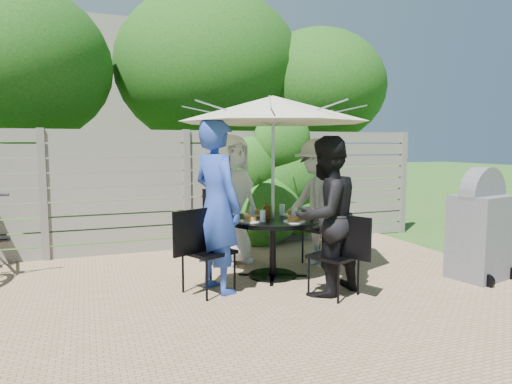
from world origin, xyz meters
name	(u,v)px	position (x,y,z in m)	size (l,w,h in m)	color
backyard_envelope	(138,111)	(0.09, 10.29, 2.61)	(60.00, 60.00, 5.00)	#32581B
patio_table	(273,236)	(0.66, 1.17, 0.51)	(1.44, 1.44, 0.73)	black
umbrella	(273,109)	(0.66, 1.17, 2.04)	(2.92, 2.92, 2.20)	silver
chair_back	(225,241)	(0.32, 2.08, 0.30)	(0.63, 0.76, 0.99)	black
person_back	(231,200)	(0.37, 1.95, 0.88)	(0.86, 0.56, 1.76)	white
chair_left	(208,269)	(-0.24, 0.83, 0.29)	(0.73, 0.61, 0.96)	black
person_left	(217,206)	(-0.11, 0.88, 0.95)	(0.70, 0.46, 1.91)	#243F9F
chair_front	(335,272)	(1.00, 0.27, 0.27)	(0.58, 0.69, 0.90)	black
person_front	(326,216)	(0.95, 0.40, 0.86)	(0.83, 0.65, 1.72)	black
chair_right	(324,243)	(1.57, 1.52, 0.29)	(0.74, 0.64, 0.98)	black
person_right	(318,203)	(1.44, 1.47, 0.85)	(1.10, 0.63, 1.70)	silver
plate_back	(253,213)	(0.54, 1.51, 0.76)	(0.26, 0.26, 0.06)	white
plate_left	(250,220)	(0.33, 1.05, 0.76)	(0.26, 0.26, 0.06)	white
plate_front	(294,220)	(0.79, 0.84, 0.76)	(0.26, 0.26, 0.06)	white
plate_right	(294,214)	(1.00, 1.30, 0.76)	(0.26, 0.26, 0.06)	white
glass_back	(252,211)	(0.47, 1.38, 0.80)	(0.07, 0.07, 0.14)	silver
glass_left	(263,216)	(0.46, 0.99, 0.80)	(0.07, 0.07, 0.14)	silver
glass_front	(294,214)	(0.85, 0.97, 0.80)	(0.07, 0.07, 0.14)	silver
glass_right	(282,210)	(0.87, 1.36, 0.80)	(0.07, 0.07, 0.14)	silver
syrup_jug	(266,212)	(0.59, 1.20, 0.81)	(0.09, 0.09, 0.16)	#59280C
coffee_cup	(267,211)	(0.68, 1.42, 0.79)	(0.08, 0.08, 0.12)	#C6B293
bbq_grill	(481,229)	(2.97, 0.24, 0.62)	(0.77, 0.65, 1.36)	slate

